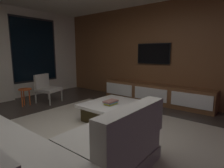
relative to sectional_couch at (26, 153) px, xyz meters
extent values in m
plane|color=#332B26|center=(0.96, 0.19, -0.29)|extent=(9.20, 9.20, 0.00)
cube|color=black|center=(2.26, 3.78, 1.16)|extent=(1.52, 0.02, 2.02)
cube|color=black|center=(2.26, 3.77, 1.16)|extent=(1.40, 0.03, 1.90)
cube|color=brown|center=(4.02, 0.19, 1.06)|extent=(0.12, 7.80, 2.70)
cube|color=#ADA391|center=(1.31, 0.09, -0.28)|extent=(3.20, 3.80, 0.01)
cube|color=gray|center=(0.74, -0.57, -0.20)|extent=(1.10, 0.90, 0.18)
cube|color=#B2ADA3|center=(0.74, -0.57, 0.01)|extent=(1.07, 0.86, 0.24)
cube|color=#B2ADA3|center=(0.74, -0.92, 0.33)|extent=(1.10, 0.20, 0.40)
cube|color=#302611|center=(2.01, 0.30, -0.14)|extent=(1.00, 1.00, 0.30)
cube|color=white|center=(2.01, 0.30, 0.04)|extent=(1.16, 1.16, 0.06)
cube|color=#CCCE3C|center=(1.90, 0.33, 0.08)|extent=(0.24, 0.16, 0.03)
cube|color=#569DB2|center=(1.90, 0.32, 0.11)|extent=(0.23, 0.16, 0.02)
cube|color=#966459|center=(1.89, 0.32, 0.14)|extent=(0.29, 0.18, 0.03)
cylinder|color=#B2ADA0|center=(2.25, 2.42, -0.11)|extent=(0.04, 0.04, 0.36)
cylinder|color=#B2ADA0|center=(1.78, 2.31, -0.11)|extent=(0.04, 0.04, 0.36)
cylinder|color=#B2ADA0|center=(2.13, 2.91, -0.11)|extent=(0.04, 0.04, 0.36)
cylinder|color=#B2ADA0|center=(1.66, 2.79, -0.11)|extent=(0.04, 0.04, 0.36)
cube|color=#B2ADA3|center=(1.95, 2.61, 0.07)|extent=(0.66, 0.67, 0.08)
cube|color=#B2ADA3|center=(1.89, 2.84, 0.30)|extent=(0.49, 0.20, 0.38)
cylinder|color=#BF4C1E|center=(1.26, 2.74, -0.06)|extent=(0.03, 0.03, 0.46)
cylinder|color=#BF4C1E|center=(1.46, 2.74, -0.06)|extent=(0.03, 0.03, 0.46)
cylinder|color=#BF4C1E|center=(1.36, 2.84, -0.06)|extent=(0.03, 0.03, 0.46)
cylinder|color=#BF4C1E|center=(1.36, 2.74, 0.16)|extent=(0.32, 0.32, 0.02)
cube|color=brown|center=(3.74, 0.29, -0.03)|extent=(0.44, 3.10, 0.52)
cube|color=white|center=(3.51, -0.76, 0.00)|extent=(0.02, 0.93, 0.33)
cube|color=white|center=(3.51, 0.29, 0.00)|extent=(0.02, 0.93, 0.33)
cube|color=white|center=(3.51, 1.33, 0.00)|extent=(0.02, 0.93, 0.33)
cube|color=black|center=(3.70, -0.57, -0.17)|extent=(0.33, 0.68, 0.19)
cube|color=#8E6053|center=(3.70, -0.83, -0.19)|extent=(0.03, 0.04, 0.15)
cube|color=#B698A8|center=(3.70, -0.74, -0.18)|extent=(0.03, 0.04, 0.16)
cube|color=#A1B39E|center=(3.70, -0.65, -0.18)|extent=(0.03, 0.04, 0.16)
cube|color=#8DC6AD|center=(3.70, -0.57, -0.19)|extent=(0.03, 0.04, 0.15)
cube|color=beige|center=(3.70, -0.48, -0.17)|extent=(0.03, 0.04, 0.19)
cube|color=#71D76D|center=(3.70, -0.39, -0.17)|extent=(0.03, 0.04, 0.18)
cube|color=#7B9F54|center=(3.70, -0.31, -0.19)|extent=(0.03, 0.04, 0.16)
cube|color=black|center=(3.91, 0.44, 1.06)|extent=(0.04, 0.98, 0.57)
cube|color=black|center=(3.91, 0.44, 1.06)|extent=(0.05, 0.94, 0.53)
camera|label=1|loc=(-0.87, -1.93, 1.10)|focal=29.65mm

